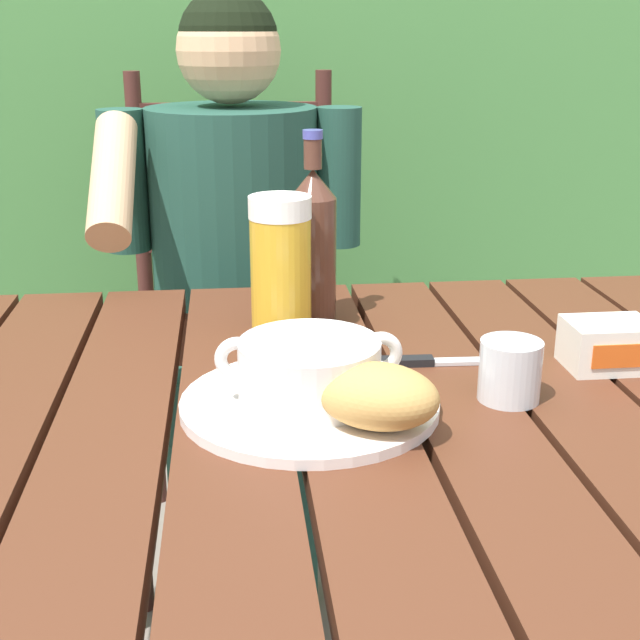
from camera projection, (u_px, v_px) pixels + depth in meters
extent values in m
cube|color=#512A19|center=(115.00, 423.00, 0.97)|extent=(0.12, 0.91, 0.04)
cube|color=#512A19|center=(232.00, 417.00, 0.99)|extent=(0.12, 0.91, 0.04)
cube|color=#512A19|center=(346.00, 412.00, 1.00)|extent=(0.12, 0.91, 0.04)
cube|color=#512A19|center=(457.00, 407.00, 1.01)|extent=(0.12, 0.91, 0.04)
cube|color=#512A19|center=(566.00, 402.00, 1.03)|extent=(0.12, 0.91, 0.04)
cube|color=#512A19|center=(311.00, 335.00, 1.42)|extent=(1.14, 0.03, 0.08)
cube|color=#512A19|center=(613.00, 485.00, 1.57)|extent=(0.06, 0.06, 0.69)
cube|color=#488441|center=(272.00, 138.00, 2.42)|extent=(3.38, 0.60, 1.68)
cylinder|color=#4C3823|center=(594.00, 130.00, 2.66)|extent=(0.10, 0.10, 1.67)
cylinder|color=#4A241F|center=(346.00, 497.00, 1.75)|extent=(0.04, 0.04, 0.46)
cylinder|color=#4A241F|center=(139.00, 509.00, 1.71)|extent=(0.04, 0.04, 0.46)
cylinder|color=#4A241F|center=(323.00, 409.00, 2.16)|extent=(0.04, 0.04, 0.46)
cylinder|color=#4A241F|center=(155.00, 416.00, 2.11)|extent=(0.04, 0.04, 0.46)
cube|color=#4A241F|center=(238.00, 353.00, 1.85)|extent=(0.45, 0.47, 0.02)
cylinder|color=#4A241F|center=(323.00, 202.00, 1.99)|extent=(0.04, 0.04, 0.58)
cylinder|color=#4A241F|center=(140.00, 205.00, 1.94)|extent=(0.04, 0.04, 0.58)
cube|color=#4A241F|center=(234.00, 241.00, 1.99)|extent=(0.42, 0.02, 0.04)
cube|color=#4A241F|center=(232.00, 178.00, 1.95)|extent=(0.42, 0.02, 0.04)
cube|color=#4A241F|center=(230.00, 112.00, 1.90)|extent=(0.42, 0.02, 0.04)
cylinder|color=#21493C|center=(289.00, 526.00, 1.66)|extent=(0.11, 0.11, 0.45)
cylinder|color=#21493C|center=(284.00, 370.00, 1.66)|extent=(0.13, 0.40, 0.13)
cylinder|color=#21493C|center=(200.00, 532.00, 1.64)|extent=(0.11, 0.11, 0.45)
cylinder|color=#21493C|center=(195.00, 373.00, 1.64)|extent=(0.13, 0.40, 0.13)
cylinder|color=#21493C|center=(235.00, 236.00, 1.67)|extent=(0.32, 0.32, 0.49)
sphere|color=tan|center=(229.00, 50.00, 1.56)|extent=(0.19, 0.19, 0.19)
sphere|color=black|center=(228.00, 39.00, 1.55)|extent=(0.18, 0.18, 0.18)
cylinder|color=#21493C|center=(339.00, 177.00, 1.63)|extent=(0.08, 0.08, 0.26)
cylinder|color=#21493C|center=(124.00, 181.00, 1.59)|extent=(0.08, 0.08, 0.26)
cylinder|color=tan|center=(113.00, 179.00, 1.43)|extent=(0.07, 0.25, 0.21)
cylinder|color=white|center=(310.00, 403.00, 0.97)|extent=(0.29, 0.29, 0.01)
cylinder|color=white|center=(309.00, 370.00, 0.95)|extent=(0.16, 0.16, 0.07)
cylinder|color=#9C462A|center=(309.00, 358.00, 0.95)|extent=(0.14, 0.14, 0.01)
torus|color=white|center=(237.00, 359.00, 0.94)|extent=(0.05, 0.01, 0.05)
torus|color=white|center=(380.00, 353.00, 0.95)|extent=(0.05, 0.01, 0.05)
ellipsoid|color=tan|center=(378.00, 396.00, 0.89)|extent=(0.16, 0.14, 0.07)
cylinder|color=gold|center=(281.00, 278.00, 1.17)|extent=(0.08, 0.08, 0.16)
cylinder|color=white|center=(280.00, 207.00, 1.14)|extent=(0.08, 0.08, 0.03)
cylinder|color=#502E21|center=(313.00, 260.00, 1.24)|extent=(0.07, 0.07, 0.18)
cone|color=#502E21|center=(313.00, 184.00, 1.20)|extent=(0.07, 0.07, 0.04)
cylinder|color=#502E21|center=(313.00, 154.00, 1.19)|extent=(0.03, 0.03, 0.04)
cylinder|color=#45499C|center=(313.00, 134.00, 1.18)|extent=(0.03, 0.03, 0.01)
cylinder|color=silver|center=(510.00, 370.00, 0.98)|extent=(0.07, 0.07, 0.07)
cube|color=white|center=(608.00, 345.00, 1.08)|extent=(0.10, 0.08, 0.06)
cube|color=#DC581A|center=(622.00, 356.00, 1.04)|extent=(0.07, 0.00, 0.03)
cube|color=silver|center=(460.00, 361.00, 1.09)|extent=(0.13, 0.02, 0.00)
cube|color=black|center=(407.00, 361.00, 1.09)|extent=(0.07, 0.02, 0.01)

